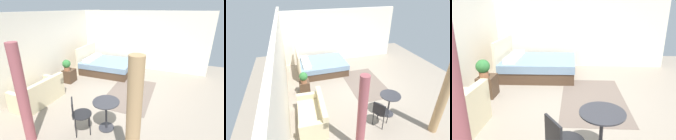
# 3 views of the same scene
# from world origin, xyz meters

# --- Properties ---
(ground_plane) EXTENTS (8.66, 8.61, 0.02)m
(ground_plane) POSITION_xyz_m (0.00, 0.00, -0.01)
(ground_plane) COLOR gray
(wall_back) EXTENTS (8.66, 0.12, 2.57)m
(wall_back) POSITION_xyz_m (0.00, 2.80, 1.28)
(wall_back) COLOR silver
(wall_back) RESTS_ON ground
(wall_right) EXTENTS (0.12, 5.61, 2.57)m
(wall_right) POSITION_xyz_m (2.83, 0.00, 1.28)
(wall_right) COLOR silver
(wall_right) RESTS_ON ground
(area_rug) EXTENTS (2.33, 1.40, 0.01)m
(area_rug) POSITION_xyz_m (0.22, -0.28, 0.00)
(area_rug) COLOR #66564C
(area_rug) RESTS_ON ground
(bed) EXTENTS (1.63, 2.12, 1.11)m
(bed) POSITION_xyz_m (1.71, 1.24, 0.29)
(bed) COLOR #473323
(bed) RESTS_ON ground
(couch) EXTENTS (1.48, 0.82, 0.77)m
(couch) POSITION_xyz_m (-1.33, 2.07, 0.27)
(couch) COLOR beige
(couch) RESTS_ON ground
(nightstand) EXTENTS (0.44, 0.36, 0.49)m
(nightstand) POSITION_xyz_m (0.26, 2.13, 0.25)
(nightstand) COLOR #473323
(nightstand) RESTS_ON ground
(potted_plant) EXTENTS (0.30, 0.30, 0.41)m
(potted_plant) POSITION_xyz_m (0.16, 2.14, 0.72)
(potted_plant) COLOR #935B3D
(potted_plant) RESTS_ON nightstand
(balcony_table) EXTENTS (0.61, 0.61, 0.72)m
(balcony_table) POSITION_xyz_m (-1.63, -0.22, 0.50)
(balcony_table) COLOR #2D2D33
(balcony_table) RESTS_ON ground
(cafe_chair_near_window) EXTENTS (0.61, 0.61, 0.85)m
(cafe_chair_near_window) POSITION_xyz_m (-2.00, 0.29, 0.53)
(cafe_chair_near_window) COLOR black
(cafe_chair_near_window) RESTS_ON ground
(curtain_left) EXTENTS (0.22, 0.22, 2.13)m
(curtain_left) POSITION_xyz_m (-2.58, -1.08, 1.06)
(curtain_left) COLOR tan
(curtain_left) RESTS_ON ground
(curtain_right) EXTENTS (0.21, 0.21, 2.13)m
(curtain_right) POSITION_xyz_m (-2.58, 1.13, 1.06)
(curtain_right) COLOR #994C51
(curtain_right) RESTS_ON ground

